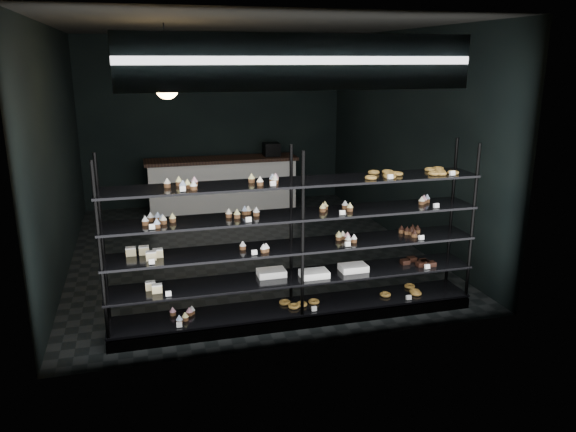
# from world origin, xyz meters

# --- Properties ---
(room) EXTENTS (5.01, 6.01, 3.20)m
(room) POSITION_xyz_m (0.00, 0.00, 1.60)
(room) COLOR black
(room) RESTS_ON ground
(display_shelf) EXTENTS (4.00, 0.50, 1.91)m
(display_shelf) POSITION_xyz_m (0.06, -2.45, 0.63)
(display_shelf) COLOR black
(display_shelf) RESTS_ON room
(signage) EXTENTS (3.30, 0.05, 0.50)m
(signage) POSITION_xyz_m (0.00, -2.93, 2.75)
(signage) COLOR #0C1E3E
(signage) RESTS_ON room
(pendant_lamp) EXTENTS (0.29, 0.29, 0.87)m
(pendant_lamp) POSITION_xyz_m (-1.09, -0.90, 2.45)
(pendant_lamp) COLOR black
(pendant_lamp) RESTS_ON room
(service_counter) EXTENTS (2.85, 0.65, 1.23)m
(service_counter) POSITION_xyz_m (0.05, 2.50, 0.50)
(service_counter) COLOR silver
(service_counter) RESTS_ON room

